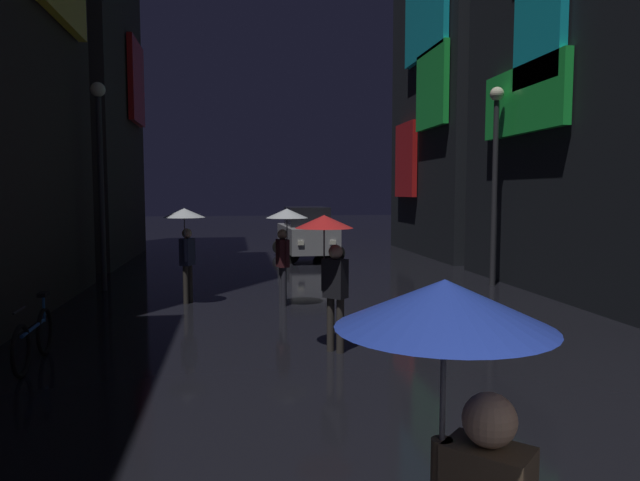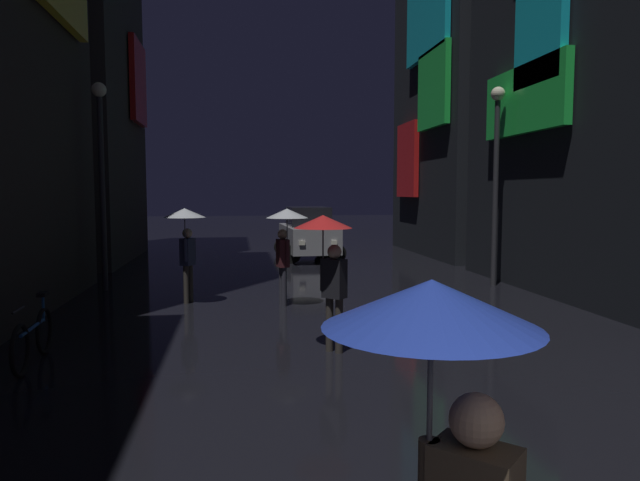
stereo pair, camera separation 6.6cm
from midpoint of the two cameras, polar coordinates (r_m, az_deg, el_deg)
The scene contains 9 objects.
building_right_far at distance 24.24m, azimuth 14.81°, elevation 16.70°, with size 4.25×7.69×15.00m.
pedestrian_foreground_right_red at distance 8.74m, azimuth 0.89°, elevation -0.40°, with size 0.90×0.90×2.12m.
pedestrian_midstreet_centre_blue at distance 2.46m, azimuth 13.17°, elevation -14.34°, with size 0.90×0.90×2.12m.
pedestrian_near_crossing_clear at distance 12.24m, azimuth -3.30°, elevation 1.10°, with size 0.90×0.90×2.12m.
pedestrian_foreground_left_clear at distance 12.81m, azimuth -13.14°, elevation 1.15°, with size 0.90×0.90×2.12m.
bicycle_parked_at_storefront at distance 9.23m, azimuth -26.56°, elevation -8.70°, with size 0.15×1.82×0.96m.
car_distant at distance 21.17m, azimuth -1.11°, elevation 0.68°, with size 2.37×4.21×1.92m.
streetlamp_left_far at distance 15.23m, azimuth -20.92°, elevation 7.49°, with size 0.36×0.36×5.15m.
streetlamp_right_far at distance 15.63m, azimuth 17.33°, elevation 7.55°, with size 0.36×0.36×5.17m.
Camera 2 is at (-1.69, -0.03, 2.47)m, focal length 32.00 mm.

